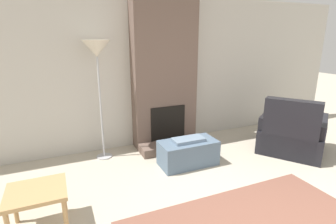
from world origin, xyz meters
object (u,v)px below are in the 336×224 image
object	(u,v)px
ottoman	(188,152)
side_table	(37,196)
armchair	(291,135)
floor_lamp_left	(97,53)

from	to	relation	value
ottoman	side_table	distance (m)	2.16
armchair	side_table	bearing A→B (deg)	60.85
ottoman	armchair	distance (m)	1.86
armchair	side_table	size ratio (longest dim) A/B	2.51
ottoman	side_table	size ratio (longest dim) A/B	1.56
armchair	floor_lamp_left	size ratio (longest dim) A/B	0.76
ottoman	floor_lamp_left	bearing A→B (deg)	145.90
armchair	floor_lamp_left	distance (m)	3.45
floor_lamp_left	side_table	bearing A→B (deg)	-121.63
side_table	armchair	bearing A→B (deg)	6.11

